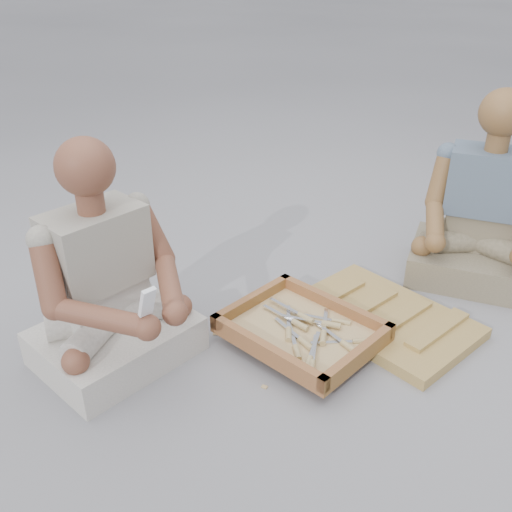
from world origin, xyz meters
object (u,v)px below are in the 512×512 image
Objects in this scene: craftsman at (109,291)px; companion at (482,220)px; tool_tray at (301,330)px; carved_panel at (383,318)px.

companion reaches higher than craftsman.
craftsman is at bearing -141.62° from tool_tray.
companion is at bearing 71.63° from carved_panel.
carved_panel is 1.12× the size of tool_tray.
craftsman is (-0.52, -0.41, 0.21)m from tool_tray.
companion reaches higher than carved_panel.
companion is at bearing 154.49° from craftsman.
tool_tray is 0.70m from craftsman.
companion is (0.19, 0.56, 0.25)m from carved_panel.
companion is (0.39, 0.86, 0.21)m from tool_tray.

